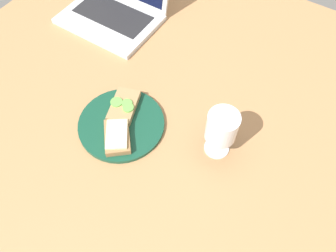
{
  "coord_description": "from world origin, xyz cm",
  "views": [
    {
      "loc": [
        28.24,
        -38.12,
        75.38
      ],
      "look_at": [
        5.11,
        -2.19,
        8.0
      ],
      "focal_mm": 35.0,
      "sensor_mm": 36.0,
      "label": 1
    }
  ],
  "objects": [
    {
      "name": "plate",
      "position": [
        -6.99,
        -5.9,
        3.56
      ],
      "size": [
        22.5,
        22.5,
        1.12
      ],
      "primitive_type": "cylinder",
      "color": "#144733",
      "rests_on": "wooden_table"
    },
    {
      "name": "wine_glass",
      "position": [
        17.21,
        1.52,
        12.24
      ],
      "size": [
        7.33,
        7.33,
        13.92
      ],
      "color": "white",
      "rests_on": "wooden_table"
    },
    {
      "name": "wooden_table",
      "position": [
        0.0,
        0.0,
        1.5
      ],
      "size": [
        140.0,
        140.0,
        3.0
      ],
      "primitive_type": "cube",
      "color": "#B27F51",
      "rests_on": "ground"
    },
    {
      "name": "sandwich_with_cheese",
      "position": [
        -4.86,
        -10.11,
        5.28
      ],
      "size": [
        11.08,
        11.48,
        2.45
      ],
      "color": "#937047",
      "rests_on": "plate"
    },
    {
      "name": "laptop",
      "position": [
        -34.77,
        28.96,
        7.72
      ],
      "size": [
        30.57,
        26.49,
        22.38
      ],
      "color": "silver",
      "rests_on": "wooden_table"
    },
    {
      "name": "sandwich_with_cucumber",
      "position": [
        -9.1,
        -1.69,
        5.14
      ],
      "size": [
        9.46,
        12.16,
        2.35
      ],
      "color": "#A88456",
      "rests_on": "plate"
    }
  ]
}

